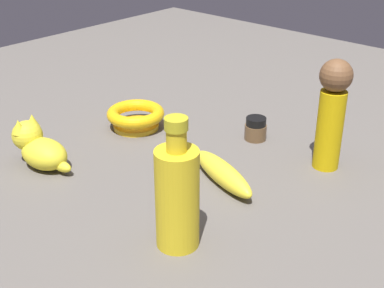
% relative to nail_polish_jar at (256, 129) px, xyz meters
% --- Properties ---
extents(ground, '(2.00, 2.00, 0.00)m').
position_rel_nail_polish_jar_xyz_m(ground, '(0.01, 0.19, -0.02)').
color(ground, '#5B5651').
extents(nail_polish_jar, '(0.05, 0.05, 0.05)m').
position_rel_nail_polish_jar_xyz_m(nail_polish_jar, '(0.00, 0.00, 0.00)').
color(nail_polish_jar, brown).
rests_on(nail_polish_jar, ground).
extents(cat_figurine, '(0.14, 0.08, 0.09)m').
position_rel_nail_polish_jar_xyz_m(cat_figurine, '(0.23, 0.36, 0.02)').
color(cat_figurine, yellow).
rests_on(cat_figurine, ground).
extents(banana, '(0.18, 0.10, 0.04)m').
position_rel_nail_polish_jar_xyz_m(banana, '(-0.06, 0.18, -0.00)').
color(banana, yellow).
rests_on(banana, ground).
extents(bowl, '(0.12, 0.12, 0.05)m').
position_rel_nail_polish_jar_xyz_m(bowl, '(0.23, 0.13, 0.00)').
color(bowl, gold).
rests_on(bowl, ground).
extents(bottle_tall, '(0.06, 0.06, 0.20)m').
position_rel_nail_polish_jar_xyz_m(bottle_tall, '(-0.12, 0.37, 0.06)').
color(bottle_tall, gold).
rests_on(bottle_tall, ground).
extents(person_figure_adult, '(0.06, 0.06, 0.21)m').
position_rel_nail_polish_jar_xyz_m(person_figure_adult, '(-0.17, 0.01, 0.09)').
color(person_figure_adult, gold).
rests_on(person_figure_adult, ground).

